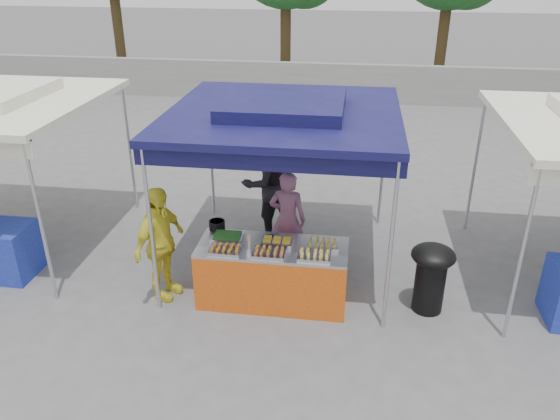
# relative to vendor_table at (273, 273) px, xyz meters

# --- Properties ---
(ground_plane) EXTENTS (80.00, 80.00, 0.00)m
(ground_plane) POSITION_rel_vendor_table_xyz_m (0.00, 0.10, -0.43)
(ground_plane) COLOR #555557
(back_wall) EXTENTS (40.00, 0.25, 1.20)m
(back_wall) POSITION_rel_vendor_table_xyz_m (0.00, 11.10, 0.17)
(back_wall) COLOR slate
(back_wall) RESTS_ON ground_plane
(main_canopy) EXTENTS (3.20, 3.20, 2.57)m
(main_canopy) POSITION_rel_vendor_table_xyz_m (0.00, 1.07, 1.94)
(main_canopy) COLOR #B2B2B9
(main_canopy) RESTS_ON ground_plane
(vendor_table) EXTENTS (2.00, 0.80, 0.85)m
(vendor_table) POSITION_rel_vendor_table_xyz_m (0.00, 0.00, 0.00)
(vendor_table) COLOR #B84810
(vendor_table) RESTS_ON ground_plane
(food_tray_fl) EXTENTS (0.42, 0.30, 0.07)m
(food_tray_fl) POSITION_rel_vendor_table_xyz_m (-0.58, -0.24, 0.46)
(food_tray_fl) COLOR silver
(food_tray_fl) RESTS_ON vendor_table
(food_tray_fm) EXTENTS (0.42, 0.30, 0.07)m
(food_tray_fm) POSITION_rel_vendor_table_xyz_m (-0.01, -0.24, 0.46)
(food_tray_fm) COLOR silver
(food_tray_fm) RESTS_ON vendor_table
(food_tray_fr) EXTENTS (0.42, 0.30, 0.07)m
(food_tray_fr) POSITION_rel_vendor_table_xyz_m (0.57, -0.23, 0.46)
(food_tray_fr) COLOR silver
(food_tray_fr) RESTS_ON vendor_table
(food_tray_bl) EXTENTS (0.42, 0.30, 0.07)m
(food_tray_bl) POSITION_rel_vendor_table_xyz_m (-0.64, 0.11, 0.46)
(food_tray_bl) COLOR silver
(food_tray_bl) RESTS_ON vendor_table
(food_tray_bm) EXTENTS (0.42, 0.30, 0.07)m
(food_tray_bm) POSITION_rel_vendor_table_xyz_m (0.05, 0.09, 0.46)
(food_tray_bm) COLOR silver
(food_tray_bm) RESTS_ON vendor_table
(food_tray_br) EXTENTS (0.42, 0.30, 0.07)m
(food_tray_br) POSITION_rel_vendor_table_xyz_m (0.66, 0.08, 0.46)
(food_tray_br) COLOR silver
(food_tray_br) RESTS_ON vendor_table
(cooking_pot) EXTENTS (0.22, 0.22, 0.13)m
(cooking_pot) POSITION_rel_vendor_table_xyz_m (-0.85, 0.37, 0.49)
(cooking_pot) COLOR black
(cooking_pot) RESTS_ON vendor_table
(skewer_cup) EXTENTS (0.08, 0.08, 0.10)m
(skewer_cup) POSITION_rel_vendor_table_xyz_m (-0.27, -0.25, 0.47)
(skewer_cup) COLOR #B2B2B9
(skewer_cup) RESTS_ON vendor_table
(wok_burner) EXTENTS (0.58, 0.58, 0.97)m
(wok_burner) POSITION_rel_vendor_table_xyz_m (2.10, 0.08, 0.15)
(wok_burner) COLOR black
(wok_burner) RESTS_ON ground_plane
(crate_left) EXTENTS (0.51, 0.36, 0.30)m
(crate_left) POSITION_rel_vendor_table_xyz_m (-0.54, 0.68, -0.27)
(crate_left) COLOR #13229A
(crate_left) RESTS_ON ground_plane
(crate_right) EXTENTS (0.46, 0.32, 0.28)m
(crate_right) POSITION_rel_vendor_table_xyz_m (0.31, 0.77, -0.29)
(crate_right) COLOR #13229A
(crate_right) RESTS_ON ground_plane
(crate_stacked) EXTENTS (0.43, 0.30, 0.26)m
(crate_stacked) POSITION_rel_vendor_table_xyz_m (0.31, 0.77, -0.02)
(crate_stacked) COLOR #13229A
(crate_stacked) RESTS_ON crate_right
(vendor_woman) EXTENTS (0.60, 0.44, 1.53)m
(vendor_woman) POSITION_rel_vendor_table_xyz_m (0.08, 0.97, 0.34)
(vendor_woman) COLOR #825372
(vendor_woman) RESTS_ON ground_plane
(helper_man) EXTENTS (1.15, 1.11, 1.86)m
(helper_man) POSITION_rel_vendor_table_xyz_m (-0.39, 1.94, 0.51)
(helper_man) COLOR black
(helper_man) RESTS_ON ground_plane
(customer_person) EXTENTS (0.69, 1.04, 1.64)m
(customer_person) POSITION_rel_vendor_table_xyz_m (-1.52, -0.10, 0.39)
(customer_person) COLOR yellow
(customer_person) RESTS_ON ground_plane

